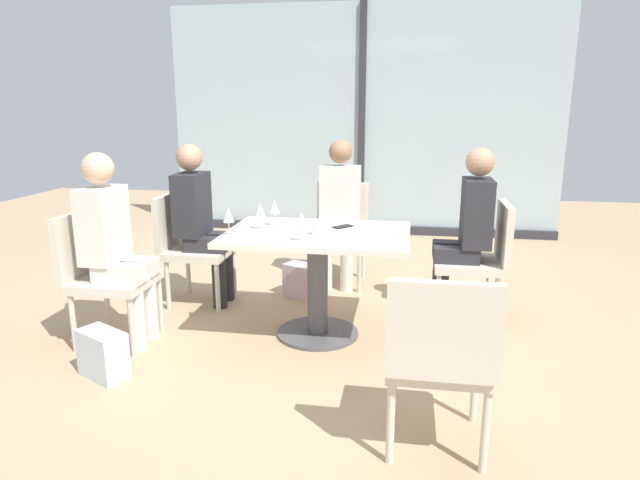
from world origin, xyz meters
TOP-DOWN VIEW (x-y plane):
  - ground_plane at (0.00, 0.00)m, footprint 12.00×12.00m
  - window_wall_backdrop at (0.00, 3.20)m, footprint 4.66×0.10m
  - dining_table_main at (0.00, 0.00)m, footprint 1.21×0.85m
  - chair_side_end at (-1.39, -0.32)m, footprint 0.50×0.46m
  - chair_near_window at (0.00, 1.22)m, footprint 0.46×0.51m
  - chair_far_right at (1.12, 0.48)m, footprint 0.50×0.46m
  - chair_far_left at (-1.12, 0.48)m, footprint 0.50×0.46m
  - chair_front_right at (0.75, -1.22)m, footprint 0.46×0.50m
  - person_side_end at (-1.28, -0.32)m, footprint 0.39×0.34m
  - person_near_window at (-0.00, 1.11)m, footprint 0.34×0.39m
  - person_far_right at (1.01, 0.48)m, footprint 0.39×0.34m
  - person_far_left at (-1.01, 0.48)m, footprint 0.39×0.34m
  - wine_glass_0 at (-0.05, -0.27)m, footprint 0.07×0.07m
  - wine_glass_1 at (-0.39, 0.01)m, footprint 0.07×0.07m
  - wine_glass_2 at (-0.33, 0.14)m, footprint 0.07×0.07m
  - wine_glass_3 at (-0.54, -0.20)m, footprint 0.07×0.07m
  - coffee_cup at (0.02, -0.09)m, footprint 0.08×0.08m
  - cell_phone_on_table at (0.15, 0.17)m, footprint 0.15×0.16m
  - handbag_0 at (-1.13, -0.79)m, footprint 0.34×0.28m
  - handbag_1 at (-0.25, 0.72)m, footprint 0.34×0.28m
  - handbag_2 at (0.85, 0.06)m, footprint 0.33×0.22m

SIDE VIEW (x-z plane):
  - ground_plane at x=0.00m, z-range 0.00..0.00m
  - handbag_0 at x=-1.13m, z-range 0.00..0.28m
  - handbag_1 at x=-0.25m, z-range 0.00..0.28m
  - handbag_2 at x=0.85m, z-range 0.00..0.28m
  - chair_side_end at x=-1.39m, z-range 0.06..0.93m
  - chair_near_window at x=0.00m, z-range 0.06..0.93m
  - chair_far_right at x=1.12m, z-range 0.06..0.93m
  - chair_far_left at x=-1.12m, z-range 0.06..0.93m
  - chair_front_right at x=0.75m, z-range 0.06..0.93m
  - dining_table_main at x=0.00m, z-range 0.17..0.90m
  - person_side_end at x=-1.28m, z-range 0.07..1.33m
  - person_near_window at x=0.00m, z-range 0.07..1.33m
  - person_far_right at x=1.01m, z-range 0.07..1.33m
  - person_far_left at x=-1.01m, z-range 0.07..1.33m
  - cell_phone_on_table at x=0.15m, z-range 0.73..0.74m
  - coffee_cup at x=0.02m, z-range 0.73..0.82m
  - wine_glass_0 at x=-0.05m, z-range 0.77..0.95m
  - wine_glass_1 at x=-0.39m, z-range 0.77..0.95m
  - wine_glass_2 at x=-0.33m, z-range 0.77..0.95m
  - wine_glass_3 at x=-0.54m, z-range 0.77..0.95m
  - window_wall_backdrop at x=0.00m, z-range -0.14..2.56m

